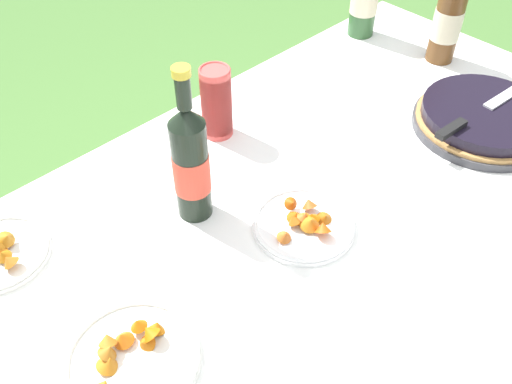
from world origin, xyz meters
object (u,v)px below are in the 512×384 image
snack_plate_near (132,356)px  snack_plate_right (304,223)px  cup_stack (216,102)px  berry_tart (484,119)px  juice_bottle_red (191,163)px  cider_bottle_amber (449,16)px  serving_knife (480,111)px

snack_plate_near → snack_plate_right: snack_plate_near is taller
snack_plate_right → cup_stack: bearing=77.3°
cup_stack → snack_plate_right: size_ratio=0.85×
berry_tart → cup_stack: size_ratio=1.88×
juice_bottle_red → cider_bottle_amber: bearing=-0.9°
serving_knife → juice_bottle_red: juice_bottle_red is taller
serving_knife → berry_tart: bearing=-0.0°
berry_tart → cup_stack: (-0.47, 0.43, 0.06)m
snack_plate_near → serving_knife: bearing=-4.2°
juice_bottle_red → snack_plate_near: 0.37m
berry_tart → snack_plate_right: size_ratio=1.59×
juice_bottle_red → snack_plate_right: juice_bottle_red is taller
juice_bottle_red → snack_plate_near: bearing=-146.7°
snack_plate_right → snack_plate_near: bearing=-179.3°
cider_bottle_amber → juice_bottle_red: juice_bottle_red is taller
serving_knife → cider_bottle_amber: (0.23, 0.25, 0.07)m
cup_stack → cider_bottle_amber: size_ratio=0.52×
cider_bottle_amber → snack_plate_near: bearing=-171.3°
snack_plate_near → snack_plate_right: size_ratio=1.07×
cup_stack → juice_bottle_red: bearing=-141.4°
cider_bottle_amber → snack_plate_right: bearing=-167.0°
cup_stack → cider_bottle_amber: 0.70m
cup_stack → snack_plate_near: cup_stack is taller
cup_stack → juice_bottle_red: juice_bottle_red is taller
cup_stack → snack_plate_near: 0.62m
juice_bottle_red → serving_knife: bearing=-22.0°
snack_plate_right → berry_tart: bearing=-7.9°
berry_tart → serving_knife: (-0.03, 0.00, 0.04)m
berry_tart → juice_bottle_red: bearing=158.7°
serving_knife → juice_bottle_red: 0.70m
berry_tart → snack_plate_right: (-0.55, 0.08, -0.01)m
snack_plate_near → snack_plate_right: 0.42m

